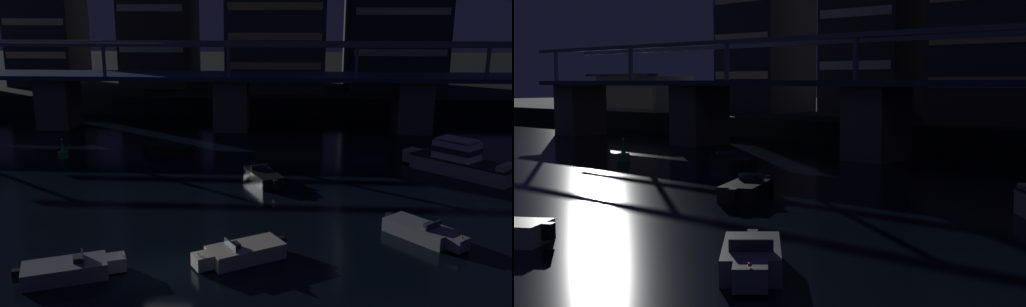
# 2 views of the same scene
# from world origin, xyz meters

# --- Properties ---
(ground_plane) EXTENTS (400.00, 400.00, 0.00)m
(ground_plane) POSITION_xyz_m (0.00, 0.00, 0.00)
(ground_plane) COLOR black
(far_riverbank) EXTENTS (240.00, 80.00, 2.20)m
(far_riverbank) POSITION_xyz_m (0.00, 82.11, 1.10)
(far_riverbank) COLOR black
(far_riverbank) RESTS_ON ground
(river_bridge) EXTENTS (83.18, 6.40, 9.38)m
(river_bridge) POSITION_xyz_m (0.00, 34.10, 4.01)
(river_bridge) COLOR #605B51
(river_bridge) RESTS_ON ground
(tower_west_low) EXTENTS (9.23, 8.77, 23.04)m
(tower_west_low) POSITION_xyz_m (-28.79, 54.22, 13.57)
(tower_west_low) COLOR #282833
(tower_west_low) RESTS_ON far_riverbank
(tower_central) EXTENTS (12.73, 13.77, 18.84)m
(tower_central) POSITION_xyz_m (4.31, 51.80, 11.47)
(tower_central) COLOR #423D38
(tower_central) RESTS_ON far_riverbank
(cabin_cruiser_near_left) EXTENTS (7.83, 8.00, 2.79)m
(cabin_cruiser_near_left) POSITION_xyz_m (19.65, 18.13, 1.05)
(cabin_cruiser_near_left) COLOR beige
(cabin_cruiser_near_left) RESTS_ON ground
(speedboat_near_center) EXTENTS (3.33, 4.98, 1.16)m
(speedboat_near_center) POSITION_xyz_m (4.24, 15.21, 0.41)
(speedboat_near_center) COLOR black
(speedboat_near_center) RESTS_ON ground
(speedboat_near_right) EXTENTS (5.05, 3.16, 1.16)m
(speedboat_near_right) POSITION_xyz_m (-4.31, -0.75, 0.41)
(speedboat_near_right) COLOR gray
(speedboat_near_right) RESTS_ON ground
(speedboat_mid_left) EXTENTS (4.83, 3.71, 1.16)m
(speedboat_mid_left) POSITION_xyz_m (3.82, 1.65, 0.41)
(speedboat_mid_left) COLOR beige
(speedboat_mid_left) RESTS_ON ground
(speedboat_mid_center) EXTENTS (4.23, 4.53, 1.16)m
(speedboat_mid_center) POSITION_xyz_m (13.80, 5.03, 0.41)
(speedboat_mid_center) COLOR gray
(speedboat_mid_center) RESTS_ON ground
(speedboat_mid_right) EXTENTS (5.06, 3.14, 1.16)m
(speedboat_mid_right) POSITION_xyz_m (-4.71, 23.23, 0.41)
(speedboat_mid_right) COLOR black
(speedboat_mid_right) RESTS_ON ground
(channel_buoy) EXTENTS (0.90, 0.90, 1.76)m
(channel_buoy) POSITION_xyz_m (-13.61, 20.98, 0.48)
(channel_buoy) COLOR green
(channel_buoy) RESTS_ON ground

